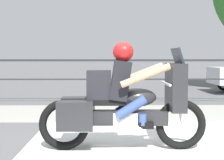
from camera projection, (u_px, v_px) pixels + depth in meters
The scene contains 5 objects.
ground_plane at pixel (138, 152), 4.72m from camera, with size 120.00×120.00×0.00m, color #565659.
sidewalk_band at pixel (125, 112), 8.11m from camera, with size 44.00×2.40×0.01m, color #99968E.
crosswalk_band at pixel (150, 156), 4.52m from camera, with size 3.56×6.00×0.01m, color silver.
fence_railing at pixel (123, 69), 9.66m from camera, with size 36.00×0.05×1.26m.
motorcycle at pixel (123, 102), 4.82m from camera, with size 2.36×0.76×1.53m.
Camera 1 is at (-0.42, -4.64, 1.30)m, focal length 55.00 mm.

